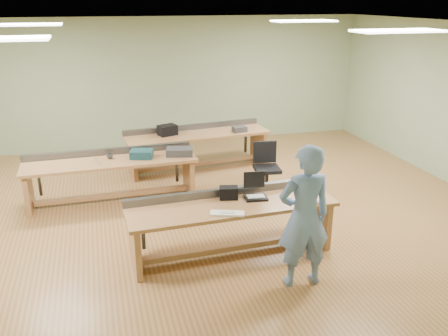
{
  "coord_description": "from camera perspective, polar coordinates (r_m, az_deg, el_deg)",
  "views": [
    {
      "loc": [
        -1.48,
        -7.2,
        3.38
      ],
      "look_at": [
        0.34,
        -0.6,
        0.92
      ],
      "focal_mm": 38.0,
      "sensor_mm": 36.0,
      "label": 1
    }
  ],
  "objects": [
    {
      "name": "workbench_back",
      "position": [
        9.89,
        -3.23,
        3.14
      ],
      "size": [
        3.04,
        1.09,
        0.86
      ],
      "rotation": [
        0.0,
        0.0,
        0.1
      ],
      "color": "#B2744B",
      "rests_on": "floor"
    },
    {
      "name": "wall_front",
      "position": [
        4.0,
        8.36,
        -8.54
      ],
      "size": [
        10.0,
        0.04,
        3.0
      ],
      "primitive_type": "cube",
      "color": "#92A47C",
      "rests_on": "floor"
    },
    {
      "name": "keyboard",
      "position": [
        6.14,
        0.39,
        -5.48
      ],
      "size": [
        0.47,
        0.29,
        0.03
      ],
      "primitive_type": "cube",
      "rotation": [
        0.0,
        0.0,
        -0.35
      ],
      "color": "white",
      "rests_on": "workbench_front"
    },
    {
      "name": "camera_bag",
      "position": [
        6.58,
        0.56,
        -3.0
      ],
      "size": [
        0.28,
        0.21,
        0.17
      ],
      "primitive_type": "cube",
      "rotation": [
        0.0,
        0.0,
        -0.23
      ],
      "color": "black",
      "rests_on": "workbench_front"
    },
    {
      "name": "storage_box_back",
      "position": [
        9.73,
        -6.83,
        4.55
      ],
      "size": [
        0.43,
        0.36,
        0.21
      ],
      "primitive_type": "cube",
      "rotation": [
        0.0,
        0.0,
        0.34
      ],
      "color": "black",
      "rests_on": "workbench_back"
    },
    {
      "name": "ceiling",
      "position": [
        7.36,
        -3.97,
        16.75
      ],
      "size": [
        10.0,
        10.0,
        0.0
      ],
      "primitive_type": "plane",
      "color": "silver",
      "rests_on": "wall_back"
    },
    {
      "name": "workbench_front",
      "position": [
        6.53,
        0.88,
        -5.87
      ],
      "size": [
        2.88,
        0.87,
        0.86
      ],
      "rotation": [
        0.0,
        0.0,
        0.04
      ],
      "color": "#B2744B",
      "rests_on": "floor"
    },
    {
      "name": "task_chair",
      "position": [
        8.63,
        5.1,
        -0.91
      ],
      "size": [
        0.56,
        0.56,
        0.94
      ],
      "rotation": [
        0.0,
        0.0,
        -0.12
      ],
      "color": "black",
      "rests_on": "floor"
    },
    {
      "name": "fluor_panels",
      "position": [
        7.37,
        -3.96,
        16.52
      ],
      "size": [
        6.2,
        3.5,
        0.03
      ],
      "color": "white",
      "rests_on": "ceiling"
    },
    {
      "name": "trackball_mouse",
      "position": [
        6.58,
        11.68,
        -3.92
      ],
      "size": [
        0.19,
        0.21,
        0.07
      ],
      "primitive_type": "ellipsoid",
      "rotation": [
        0.0,
        0.0,
        -0.37
      ],
      "color": "white",
      "rests_on": "workbench_front"
    },
    {
      "name": "tray_back",
      "position": [
        9.92,
        1.89,
        4.7
      ],
      "size": [
        0.3,
        0.24,
        0.11
      ],
      "primitive_type": "cube",
      "rotation": [
        0.0,
        0.0,
        0.14
      ],
      "color": "#323234",
      "rests_on": "workbench_back"
    },
    {
      "name": "parts_bin_teal",
      "position": [
        8.4,
        -9.87,
        1.68
      ],
      "size": [
        0.44,
        0.38,
        0.13
      ],
      "primitive_type": "cube",
      "rotation": [
        0.0,
        0.0,
        -0.26
      ],
      "color": "#143A42",
      "rests_on": "workbench_mid"
    },
    {
      "name": "person",
      "position": [
        5.79,
        9.62,
        -5.83
      ],
      "size": [
        0.68,
        0.45,
        1.82
      ],
      "primitive_type": "imported",
      "rotation": [
        0.0,
        0.0,
        3.11
      ],
      "color": "#698BAC",
      "rests_on": "floor"
    },
    {
      "name": "drinks_can",
      "position": [
        8.25,
        -15.07,
        0.85
      ],
      "size": [
        0.07,
        0.07,
        0.11
      ],
      "primitive_type": "cylinder",
      "rotation": [
        0.0,
        0.0,
        -0.21
      ],
      "color": "white",
      "rests_on": "workbench_mid"
    },
    {
      "name": "parts_bin_grey",
      "position": [
        8.45,
        -5.37,
        1.98
      ],
      "size": [
        0.52,
        0.39,
        0.13
      ],
      "primitive_type": "cube",
      "rotation": [
        0.0,
        0.0,
        -0.22
      ],
      "color": "#323234",
      "rests_on": "workbench_mid"
    },
    {
      "name": "laptop_base",
      "position": [
        6.62,
        3.84,
        -3.56
      ],
      "size": [
        0.33,
        0.28,
        0.03
      ],
      "primitive_type": "cube",
      "rotation": [
        0.0,
        0.0,
        -0.1
      ],
      "color": "black",
      "rests_on": "workbench_front"
    },
    {
      "name": "wall_back",
      "position": [
        11.46,
        -7.9,
        10.13
      ],
      "size": [
        10.0,
        0.04,
        3.0
      ],
      "primitive_type": "cube",
      "color": "#92A47C",
      "rests_on": "floor"
    },
    {
      "name": "laptop_screen",
      "position": [
        6.64,
        3.65,
        -1.4
      ],
      "size": [
        0.3,
        0.05,
        0.24
      ],
      "primitive_type": "cube",
      "rotation": [
        0.0,
        0.0,
        -0.1
      ],
      "color": "black",
      "rests_on": "laptop_base"
    },
    {
      "name": "mug",
      "position": [
        8.46,
        -13.58,
        1.39
      ],
      "size": [
        0.14,
        0.14,
        0.09
      ],
      "primitive_type": "imported",
      "rotation": [
        0.0,
        0.0,
        -0.29
      ],
      "color": "#323234",
      "rests_on": "workbench_mid"
    },
    {
      "name": "floor",
      "position": [
        8.1,
        -3.47,
        -4.97
      ],
      "size": [
        10.0,
        10.0,
        0.0
      ],
      "primitive_type": "plane",
      "color": "olive",
      "rests_on": "ground"
    },
    {
      "name": "workbench_mid",
      "position": [
        8.48,
        -13.44,
        -0.25
      ],
      "size": [
        2.95,
        0.83,
        0.86
      ],
      "rotation": [
        0.0,
        0.0,
        0.02
      ],
      "color": "#B2744B",
      "rests_on": "floor"
    }
  ]
}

